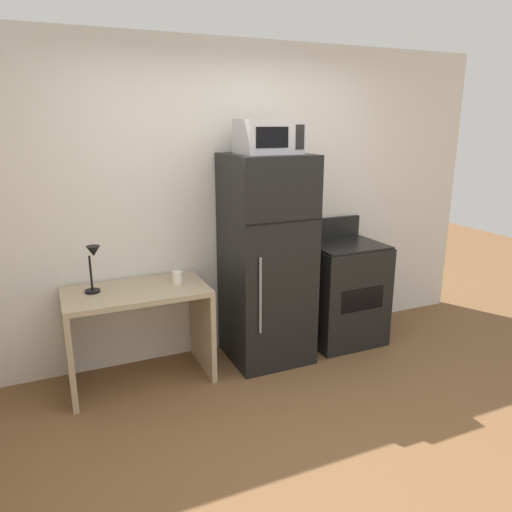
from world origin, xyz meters
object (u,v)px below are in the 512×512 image
object	(u,v)px
coffee_mug	(177,277)
refrigerator	(267,260)
desk	(138,319)
microwave	(269,137)
oven_range	(342,292)
desk_lamp	(93,261)

from	to	relation	value
coffee_mug	refrigerator	xyz separation A→B (m)	(0.75, -0.04, 0.06)
desk	microwave	world-z (taller)	microwave
refrigerator	oven_range	distance (m)	0.87
desk_lamp	coffee_mug	xyz separation A→B (m)	(0.60, -0.04, -0.19)
desk	microwave	bearing A→B (deg)	-2.52
desk	coffee_mug	world-z (taller)	coffee_mug
desk	oven_range	xyz separation A→B (m)	(1.85, -0.01, -0.05)
coffee_mug	microwave	bearing A→B (deg)	-4.54
desk_lamp	refrigerator	world-z (taller)	refrigerator
desk_lamp	coffee_mug	bearing A→B (deg)	-3.71
desk_lamp	oven_range	xyz separation A→B (m)	(2.12, -0.06, -0.52)
refrigerator	oven_range	xyz separation A→B (m)	(0.78, 0.02, -0.39)
desk_lamp	oven_range	world-z (taller)	desk_lamp
coffee_mug	oven_range	distance (m)	1.56
refrigerator	desk	bearing A→B (deg)	178.61
desk	microwave	distance (m)	1.71
desk_lamp	coffee_mug	size ratio (longest dim) A/B	3.72
desk	desk_lamp	size ratio (longest dim) A/B	3.00
microwave	desk	bearing A→B (deg)	177.48
microwave	oven_range	bearing A→B (deg)	3.03
refrigerator	microwave	distance (m)	0.99
desk_lamp	microwave	size ratio (longest dim) A/B	0.77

